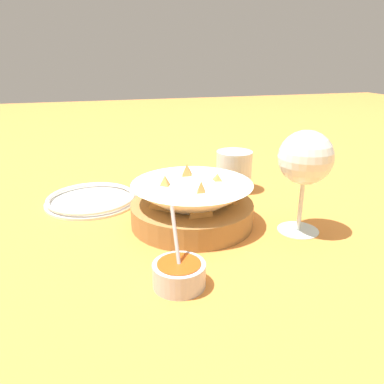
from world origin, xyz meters
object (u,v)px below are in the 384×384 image
(sauce_cup, at_px, (179,273))
(food_basket, at_px, (192,204))
(side_plate, at_px, (91,199))
(wine_glass, at_px, (305,161))
(beer_mug, at_px, (234,172))

(sauce_cup, bearing_deg, food_basket, -21.01)
(sauce_cup, distance_m, side_plate, 0.34)
(sauce_cup, height_order, wine_glass, wine_glass)
(sauce_cup, xyz_separation_m, side_plate, (0.33, 0.10, -0.01))
(food_basket, height_order, beer_mug, food_basket)
(food_basket, bearing_deg, wine_glass, -115.57)
(food_basket, bearing_deg, side_plate, 48.13)
(wine_glass, bearing_deg, food_basket, 64.43)
(food_basket, bearing_deg, sauce_cup, 158.99)
(sauce_cup, bearing_deg, wine_glass, -66.96)
(sauce_cup, height_order, side_plate, sauce_cup)
(side_plate, bearing_deg, beer_mug, -90.91)
(wine_glass, height_order, side_plate, wine_glass)
(wine_glass, relative_size, side_plate, 0.95)
(wine_glass, bearing_deg, beer_mug, 7.18)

